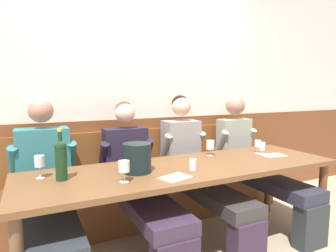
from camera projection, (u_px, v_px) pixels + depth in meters
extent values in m
cube|color=silver|center=(144.00, 85.00, 3.08)|extent=(6.80, 0.08, 2.80)
cube|color=brown|center=(147.00, 166.00, 3.14)|extent=(6.80, 0.03, 1.05)
cube|color=brown|center=(155.00, 200.00, 2.98)|extent=(2.89, 0.42, 0.44)
cube|color=brown|center=(155.00, 177.00, 2.95)|extent=(2.83, 0.39, 0.05)
cube|color=brown|center=(148.00, 150.00, 3.09)|extent=(2.89, 0.04, 0.45)
cube|color=brown|center=(187.00, 168.00, 2.33)|extent=(2.59, 0.79, 0.04)
cylinder|color=brown|center=(322.00, 201.00, 2.61)|extent=(0.07, 0.07, 0.70)
cylinder|color=brown|center=(21.00, 226.00, 2.14)|extent=(0.07, 0.07, 0.70)
cylinder|color=brown|center=(268.00, 181.00, 3.19)|extent=(0.07, 0.07, 0.70)
cube|color=#293038|center=(50.00, 223.00, 1.99)|extent=(0.36, 1.06, 0.11)
cube|color=#2C6D74|center=(43.00, 159.00, 2.47)|extent=(0.43, 0.22, 0.54)
sphere|color=#A57460|center=(41.00, 111.00, 2.40)|extent=(0.20, 0.20, 0.20)
sphere|color=beige|center=(41.00, 107.00, 2.42)|extent=(0.19, 0.19, 0.19)
cylinder|color=#2C6D74|center=(13.00, 160.00, 2.33)|extent=(0.08, 0.20, 0.27)
cylinder|color=#2C6D74|center=(71.00, 155.00, 2.52)|extent=(0.08, 0.20, 0.27)
cube|color=#362B40|center=(148.00, 205.00, 2.31)|extent=(0.35, 1.07, 0.11)
cube|color=#231C2F|center=(125.00, 154.00, 2.78)|extent=(0.41, 0.18, 0.50)
sphere|color=beige|center=(125.00, 113.00, 2.73)|extent=(0.19, 0.19, 0.19)
sphere|color=brown|center=(124.00, 110.00, 2.74)|extent=(0.18, 0.18, 0.18)
cylinder|color=#231C2F|center=(104.00, 155.00, 2.65)|extent=(0.08, 0.20, 0.27)
cylinder|color=#231C2F|center=(148.00, 150.00, 2.84)|extent=(0.08, 0.20, 0.27)
cube|color=#35263C|center=(247.00, 245.00, 2.17)|extent=(0.28, 0.14, 0.38)
cube|color=#363332|center=(211.00, 193.00, 2.57)|extent=(0.31, 1.06, 0.11)
cube|color=gray|center=(181.00, 146.00, 3.04)|extent=(0.36, 0.24, 0.54)
sphere|color=beige|center=(181.00, 107.00, 2.98)|extent=(0.20, 0.20, 0.20)
sphere|color=black|center=(180.00, 104.00, 3.00)|extent=(0.18, 0.18, 0.18)
cylinder|color=gray|center=(166.00, 146.00, 2.91)|extent=(0.08, 0.20, 0.27)
cylinder|color=gray|center=(199.00, 143.00, 3.08)|extent=(0.08, 0.20, 0.27)
cube|color=#283032|center=(310.00, 226.00, 2.47)|extent=(0.29, 0.14, 0.38)
cube|color=#2D2E3E|center=(269.00, 182.00, 2.88)|extent=(0.32, 1.07, 0.11)
cube|color=#959D8E|center=(234.00, 142.00, 3.35)|extent=(0.38, 0.18, 0.53)
sphere|color=#A67A62|center=(235.00, 106.00, 3.29)|extent=(0.22, 0.22, 0.22)
sphere|color=beige|center=(234.00, 103.00, 3.30)|extent=(0.20, 0.20, 0.20)
cylinder|color=#959D8E|center=(221.00, 141.00, 3.22)|extent=(0.08, 0.20, 0.27)
cylinder|color=#959D8E|center=(249.00, 139.00, 3.40)|extent=(0.08, 0.20, 0.27)
cylinder|color=black|center=(137.00, 158.00, 2.14)|extent=(0.21, 0.21, 0.22)
cylinder|color=#18371D|center=(61.00, 164.00, 1.95)|extent=(0.08, 0.08, 0.22)
sphere|color=#18371D|center=(60.00, 146.00, 1.94)|extent=(0.08, 0.08, 0.08)
cylinder|color=#18371D|center=(60.00, 138.00, 1.93)|extent=(0.03, 0.03, 0.09)
cylinder|color=gold|center=(60.00, 130.00, 1.92)|extent=(0.03, 0.03, 0.02)
cylinder|color=silver|center=(40.00, 178.00, 2.01)|extent=(0.06, 0.06, 0.00)
cylinder|color=silver|center=(40.00, 172.00, 2.00)|extent=(0.01, 0.01, 0.08)
cylinder|color=silver|center=(39.00, 161.00, 1.99)|extent=(0.07, 0.07, 0.08)
cylinder|color=#EEE07B|center=(40.00, 165.00, 2.00)|extent=(0.06, 0.06, 0.02)
cylinder|color=silver|center=(257.00, 153.00, 2.79)|extent=(0.06, 0.06, 0.00)
cylinder|color=silver|center=(258.00, 150.00, 2.79)|extent=(0.01, 0.01, 0.06)
cylinder|color=silver|center=(258.00, 143.00, 2.78)|extent=(0.06, 0.06, 0.06)
cylinder|color=#EED38D|center=(258.00, 146.00, 2.78)|extent=(0.05, 0.05, 0.02)
cylinder|color=silver|center=(124.00, 182.00, 1.92)|extent=(0.06, 0.06, 0.00)
cylinder|color=silver|center=(124.00, 176.00, 1.92)|extent=(0.01, 0.01, 0.07)
cylinder|color=silver|center=(124.00, 166.00, 1.91)|extent=(0.08, 0.08, 0.07)
cylinder|color=silver|center=(210.00, 155.00, 2.70)|extent=(0.06, 0.06, 0.00)
cylinder|color=silver|center=(210.00, 152.00, 2.69)|extent=(0.01, 0.01, 0.06)
cylinder|color=silver|center=(210.00, 145.00, 2.69)|extent=(0.08, 0.08, 0.08)
cylinder|color=silver|center=(193.00, 165.00, 2.20)|extent=(0.06, 0.06, 0.09)
cylinder|color=silver|center=(262.00, 146.00, 2.94)|extent=(0.06, 0.06, 0.08)
cylinder|color=silver|center=(136.00, 159.00, 2.40)|extent=(0.06, 0.06, 0.08)
cube|color=white|center=(175.00, 177.00, 2.02)|extent=(0.24, 0.20, 0.00)
cube|color=white|center=(273.00, 155.00, 2.71)|extent=(0.24, 0.19, 0.00)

